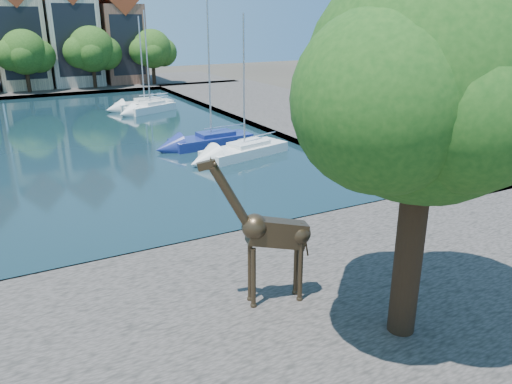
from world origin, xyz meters
TOP-DOWN VIEW (x-y plane):
  - ground at (0.00, 0.00)m, footprint 160.00×160.00m
  - water_basin at (0.00, 24.00)m, footprint 38.00×50.00m
  - near_quay at (0.00, -7.00)m, footprint 50.00×14.00m
  - far_quay at (0.00, 56.00)m, footprint 60.00×16.00m
  - right_quay at (25.00, 24.00)m, footprint 14.00×52.00m
  - plane_tree at (7.62, -9.01)m, footprint 8.32×6.40m
  - townhouse_east_inner at (2.00, 55.99)m, footprint 5.94×9.18m
  - townhouse_east_mid at (8.50, 55.99)m, footprint 6.43×9.18m
  - townhouse_east_end at (15.00, 55.99)m, footprint 5.44×9.18m
  - far_tree_mid_east at (2.10, 50.49)m, footprint 7.02×5.40m
  - far_tree_east at (10.11, 50.49)m, footprint 7.54×5.80m
  - far_tree_far_east at (18.09, 50.49)m, footprint 6.76×5.20m
  - giraffe_statue at (4.74, -5.71)m, footprint 3.50×1.15m
  - sailboat_right_a at (12.95, 12.43)m, footprint 6.87×3.87m
  - sailboat_right_b at (12.00, 16.21)m, footprint 6.44×2.72m
  - sailboat_right_c at (12.00, 32.24)m, footprint 5.68×3.90m
  - sailboat_right_d at (12.00, 34.32)m, footprint 6.07×2.71m

SIDE VIEW (x-z plane):
  - ground at x=0.00m, z-range 0.00..0.00m
  - water_basin at x=0.00m, z-range 0.00..0.08m
  - near_quay at x=0.00m, z-range 0.00..0.50m
  - far_quay at x=0.00m, z-range 0.00..0.50m
  - right_quay at x=25.00m, z-range 0.00..0.50m
  - sailboat_right_a at x=12.95m, z-range -4.20..5.39m
  - sailboat_right_b at x=12.00m, z-range -5.36..6.68m
  - sailboat_right_c at x=12.00m, z-range -4.30..5.66m
  - sailboat_right_d at x=12.00m, z-range -4.01..5.38m
  - giraffe_statue at x=4.74m, z-range 0.46..5.48m
  - far_tree_far_east at x=18.09m, z-range 1.40..8.76m
  - far_tree_mid_east at x=2.10m, z-range 1.37..8.89m
  - far_tree_east at x=10.11m, z-range 1.32..9.16m
  - townhouse_east_end at x=15.00m, z-range -0.11..14.32m
  - plane_tree at x=7.62m, z-range 2.36..12.98m
  - townhouse_east_inner at x=2.00m, z-range -0.16..15.63m
  - townhouse_east_mid at x=8.50m, z-range -0.22..16.43m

